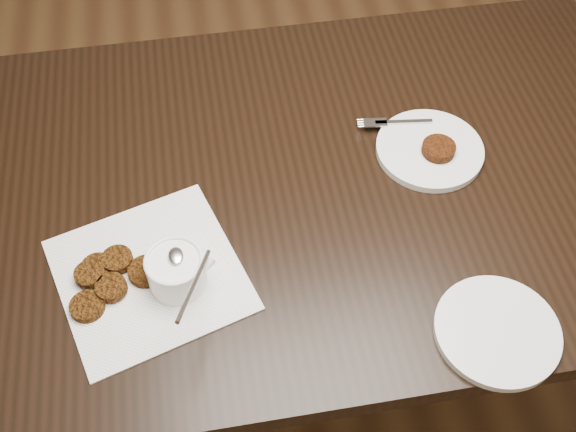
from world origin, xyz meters
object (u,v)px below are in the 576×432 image
object	(u,v)px
sauce_ramekin	(173,260)
napkin	(150,275)
table	(311,281)
plate_with_patty	(430,147)
plate_empty	(497,331)

from	to	relation	value
sauce_ramekin	napkin	bearing A→B (deg)	154.15
sauce_ramekin	table	bearing A→B (deg)	35.19
table	plate_with_patty	bearing A→B (deg)	5.66
table	napkin	bearing A→B (deg)	-152.15
plate_empty	plate_with_patty	bearing A→B (deg)	88.99
sauce_ramekin	plate_with_patty	world-z (taller)	sauce_ramekin
napkin	plate_with_patty	world-z (taller)	plate_with_patty
napkin	plate_empty	xyz separation A→B (m)	(0.54, -0.20, 0.01)
table	sauce_ramekin	distance (m)	0.56
table	napkin	size ratio (longest dim) A/B	4.80
table	napkin	xyz separation A→B (m)	(-0.32, -0.17, 0.38)
napkin	plate_with_patty	distance (m)	0.58
sauce_ramekin	plate_empty	distance (m)	0.52
plate_with_patty	sauce_ramekin	bearing A→B (deg)	-156.67
plate_with_patty	plate_empty	size ratio (longest dim) A/B	1.03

